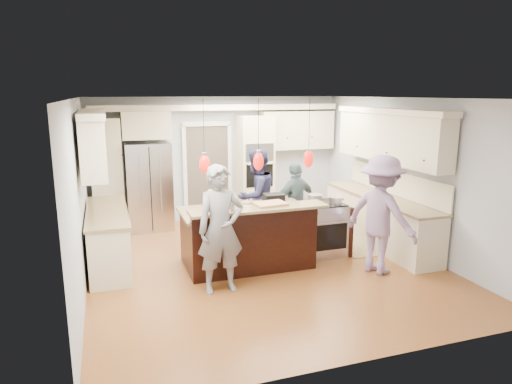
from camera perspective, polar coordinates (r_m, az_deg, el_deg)
ground_plane at (r=7.67m, az=0.84°, el=-8.96°), size 6.00×6.00×0.00m
room_shell at (r=7.21m, az=0.88°, el=4.63°), size 5.54×6.04×2.72m
refrigerator at (r=9.60m, az=-13.22°, el=0.68°), size 0.90×0.70×1.80m
oven_column at (r=10.04m, az=-0.13°, el=2.97°), size 0.72×0.69×2.30m
back_upper_cabinets at (r=9.70m, az=-8.76°, el=5.59°), size 5.30×0.61×2.54m
right_counter_run at (r=8.70m, az=15.56°, el=0.41°), size 0.64×3.10×2.51m
left_cabinets at (r=7.74m, az=-18.56°, el=-1.23°), size 0.64×2.30×2.51m
kitchen_island at (r=7.50m, az=-1.12°, el=-5.52°), size 2.10×1.46×1.12m
island_range at (r=8.08m, az=8.31°, el=-4.54°), size 0.82×0.71×0.92m
pendant_lights at (r=6.65m, az=0.31°, el=3.86°), size 1.75×0.15×1.03m
person_bar_end at (r=6.41m, az=-4.43°, el=-4.67°), size 0.68×0.46×1.83m
person_far_left at (r=8.50m, az=0.04°, el=-0.55°), size 1.07×0.99×1.78m
person_far_right at (r=8.52m, az=4.99°, el=-1.39°), size 0.97×0.59×1.54m
person_range_side at (r=7.33m, az=15.35°, el=-2.76°), size 1.12×1.38×1.86m
floor_rug at (r=8.63m, az=12.74°, el=-6.76°), size 0.75×1.05×0.01m
water_bottle at (r=6.58m, az=-5.71°, el=-1.03°), size 0.08×0.08×0.30m
beer_bottle_a at (r=6.62m, az=-6.48°, el=-1.25°), size 0.07×0.07×0.24m
beer_bottle_b at (r=6.55m, az=-4.92°, el=-1.20°), size 0.09×0.09×0.27m
beer_bottle_c at (r=6.60m, az=-4.20°, el=-1.12°), size 0.09×0.09×0.27m
drink_can at (r=6.57m, az=-2.94°, el=-1.79°), size 0.09×0.09×0.13m
cutting_board at (r=6.89m, az=1.79°, el=-1.49°), size 0.51×0.39×0.04m
pot_large at (r=7.95m, az=7.39°, el=-0.80°), size 0.25×0.25×0.14m
pot_small at (r=7.96m, az=9.95°, el=-0.99°), size 0.23×0.23×0.11m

